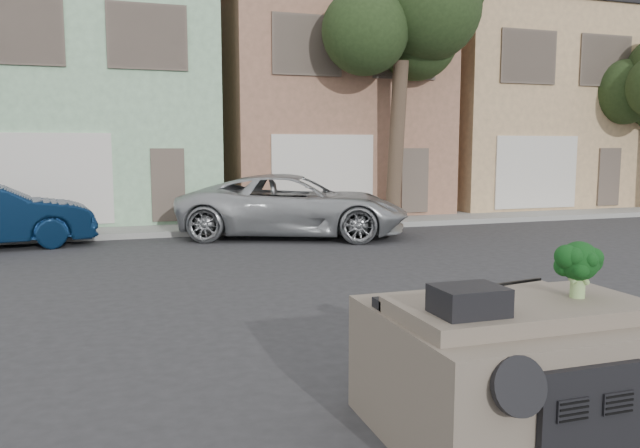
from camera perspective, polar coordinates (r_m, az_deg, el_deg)
ground_plane at (r=7.98m, az=4.01°, el=-9.61°), size 120.00×120.00×0.00m
sidewalk at (r=17.95m, az=-8.71°, el=-0.10°), size 40.00×3.00×0.15m
townhouse_mint at (r=21.63m, az=-20.04°, el=10.58°), size 7.20×8.20×7.55m
townhouse_tan at (r=22.70m, az=-0.41°, el=10.82°), size 7.20×8.20×7.55m
townhouse_beige at (r=25.98m, az=15.81°, el=10.08°), size 7.20×8.20×7.55m
silver_pickup at (r=16.01m, az=-2.38°, el=-1.16°), size 6.34×4.59×1.60m
tree_near at (r=18.73m, az=7.09°, el=13.02°), size 4.40×4.00×8.50m
car_dashboard at (r=5.29m, az=16.69°, el=-12.31°), size 2.00×1.80×1.12m
instrument_hump at (r=4.51m, az=13.44°, el=-6.81°), size 0.48×0.38×0.20m
wiper_arm at (r=5.59m, az=17.04°, el=-5.19°), size 0.69×0.15×0.02m
broccoli at (r=5.25m, az=22.56°, el=-3.81°), size 0.49×0.49×0.45m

